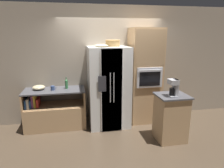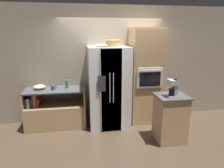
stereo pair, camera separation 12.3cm
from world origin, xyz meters
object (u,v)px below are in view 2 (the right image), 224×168
(refrigerator, at_px, (109,87))
(wall_oven, at_px, (145,76))
(mug, at_px, (53,88))
(fruit_bowl, at_px, (101,46))
(mixing_bowl, at_px, (39,87))
(bottle_tall, at_px, (67,83))
(wicker_basket, at_px, (113,43))
(coffee_maker, at_px, (173,87))

(refrigerator, xyz_separation_m, wall_oven, (0.91, 0.09, 0.21))
(wall_oven, relative_size, mug, 18.22)
(fruit_bowl, relative_size, mixing_bowl, 1.08)
(bottle_tall, height_order, mug, bottle_tall)
(fruit_bowl, bearing_deg, wall_oven, 8.53)
(refrigerator, xyz_separation_m, wicker_basket, (0.11, 0.07, 1.01))
(fruit_bowl, bearing_deg, coffee_maker, -37.32)
(wall_oven, height_order, coffee_maker, wall_oven)
(bottle_tall, relative_size, mixing_bowl, 0.96)
(wall_oven, xyz_separation_m, mixing_bowl, (-2.49, 0.09, -0.18))
(wall_oven, distance_m, fruit_bowl, 1.32)
(wall_oven, relative_size, bottle_tall, 8.55)
(refrigerator, bearing_deg, fruit_bowl, -155.58)
(refrigerator, xyz_separation_m, bottle_tall, (-0.96, 0.14, 0.09))
(wicker_basket, xyz_separation_m, mug, (-1.37, -0.00, -0.98))
(wicker_basket, bearing_deg, refrigerator, -147.58)
(bottle_tall, bearing_deg, wall_oven, -1.70)
(refrigerator, distance_m, wicker_basket, 1.02)
(fruit_bowl, relative_size, coffee_maker, 0.89)
(fruit_bowl, height_order, coffee_maker, fruit_bowl)
(refrigerator, height_order, fruit_bowl, fruit_bowl)
(refrigerator, height_order, coffee_maker, refrigerator)
(fruit_bowl, relative_size, mug, 2.39)
(fruit_bowl, height_order, bottle_tall, fruit_bowl)
(wicker_basket, height_order, mixing_bowl, wicker_basket)
(bottle_tall, bearing_deg, coffee_maker, -29.78)
(bottle_tall, distance_m, mug, 0.32)
(wall_oven, bearing_deg, coffee_maker, -80.84)
(coffee_maker, bearing_deg, mixing_bowl, 155.74)
(wall_oven, distance_m, mixing_bowl, 2.49)
(wicker_basket, bearing_deg, coffee_maker, -48.42)
(mixing_bowl, bearing_deg, bottle_tall, -2.81)
(fruit_bowl, xyz_separation_m, bottle_tall, (-0.79, 0.22, -0.87))
(wall_oven, distance_m, wicker_basket, 1.13)
(wall_oven, xyz_separation_m, mug, (-2.17, -0.02, -0.19))
(wicker_basket, relative_size, coffee_maker, 1.01)
(fruit_bowl, distance_m, bottle_tall, 1.19)
(wicker_basket, bearing_deg, wall_oven, 1.12)
(fruit_bowl, relative_size, bottle_tall, 1.12)
(refrigerator, distance_m, coffee_maker, 1.51)
(fruit_bowl, bearing_deg, refrigerator, 24.42)
(refrigerator, xyz_separation_m, coffee_maker, (1.09, -1.03, 0.22))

